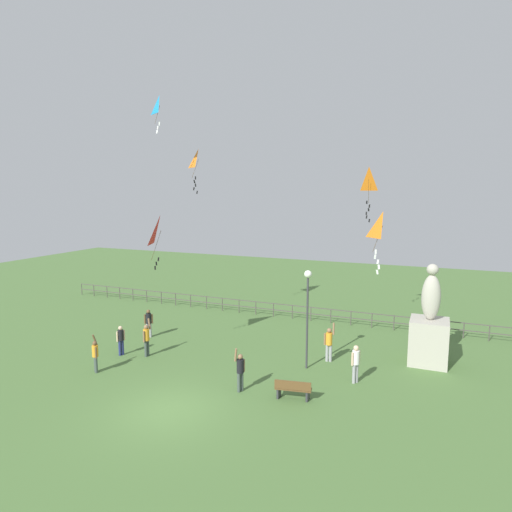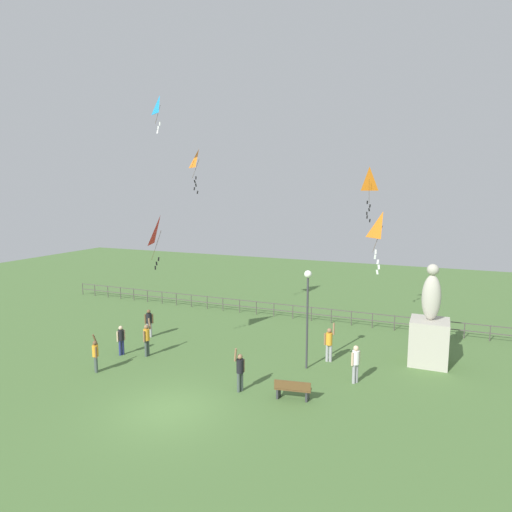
# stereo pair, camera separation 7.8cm
# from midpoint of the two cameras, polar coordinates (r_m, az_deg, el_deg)

# --- Properties ---
(ground_plane) EXTENTS (80.00, 80.00, 0.00)m
(ground_plane) POSITION_cam_midpoint_polar(r_m,az_deg,el_deg) (18.51, -11.38, -19.06)
(ground_plane) COLOR #4C7038
(statue_monument) EXTENTS (1.82, 1.82, 5.03)m
(statue_monument) POSITION_cam_midpoint_polar(r_m,az_deg,el_deg) (23.63, 21.47, -9.27)
(statue_monument) COLOR #B2AD9E
(statue_monument) RESTS_ON ground_plane
(lamppost) EXTENTS (0.36, 0.36, 4.83)m
(lamppost) POSITION_cam_midpoint_polar(r_m,az_deg,el_deg) (21.04, 6.61, -5.50)
(lamppost) COLOR #38383D
(lamppost) RESTS_ON ground_plane
(park_bench) EXTENTS (1.55, 0.66, 0.85)m
(park_bench) POSITION_cam_midpoint_polar(r_m,az_deg,el_deg) (18.84, 4.71, -16.84)
(park_bench) COLOR brown
(park_bench) RESTS_ON ground_plane
(person_0) EXTENTS (0.31, 0.51, 1.98)m
(person_0) POSITION_cam_midpoint_polar(r_m,az_deg,el_deg) (23.82, -14.13, -10.26)
(person_0) COLOR #3F4C47
(person_0) RESTS_ON ground_plane
(person_1) EXTENTS (0.29, 0.44, 1.58)m
(person_1) POSITION_cam_midpoint_polar(r_m,az_deg,el_deg) (24.35, -17.24, -10.19)
(person_1) COLOR navy
(person_1) RESTS_ON ground_plane
(person_2) EXTENTS (0.42, 0.34, 1.67)m
(person_2) POSITION_cam_midpoint_polar(r_m,az_deg,el_deg) (26.80, -13.86, -8.25)
(person_2) COLOR #99999E
(person_2) RESTS_ON ground_plane
(person_3) EXTENTS (0.54, 0.32, 2.04)m
(person_3) POSITION_cam_midpoint_polar(r_m,az_deg,el_deg) (22.72, 9.37, -10.95)
(person_3) COLOR #99999E
(person_3) RESTS_ON ground_plane
(person_4) EXTENTS (0.33, 0.46, 1.74)m
(person_4) POSITION_cam_midpoint_polar(r_m,az_deg,el_deg) (20.55, 12.71, -13.21)
(person_4) COLOR #99999E
(person_4) RESTS_ON ground_plane
(person_5) EXTENTS (0.38, 0.48, 1.96)m
(person_5) POSITION_cam_midpoint_polar(r_m,az_deg,el_deg) (19.29, -2.18, -14.52)
(person_5) COLOR #3F4C47
(person_5) RESTS_ON ground_plane
(person_6) EXTENTS (0.42, 0.42, 1.80)m
(person_6) POSITION_cam_midpoint_polar(r_m,az_deg,el_deg) (22.53, -20.25, -11.85)
(person_6) COLOR #3F4C47
(person_6) RESTS_ON ground_plane
(kite_0) EXTENTS (0.95, 0.89, 2.70)m
(kite_0) POSITION_cam_midpoint_polar(r_m,az_deg,el_deg) (27.79, -7.57, 12.16)
(kite_0) COLOR orange
(kite_1) EXTENTS (0.96, 1.18, 2.75)m
(kite_1) POSITION_cam_midpoint_polar(r_m,az_deg,el_deg) (22.54, -12.36, 3.14)
(kite_1) COLOR red
(kite_2) EXTENTS (0.85, 0.71, 2.09)m
(kite_2) POSITION_cam_midpoint_polar(r_m,az_deg,el_deg) (26.48, -12.50, 18.47)
(kite_2) COLOR #198CD1
(kite_3) EXTENTS (0.87, 0.87, 2.64)m
(kite_3) POSITION_cam_midpoint_polar(r_m,az_deg,el_deg) (19.36, 15.97, 3.48)
(kite_3) COLOR orange
(kite_4) EXTENTS (0.77, 0.70, 3.28)m
(kite_4) POSITION_cam_midpoint_polar(r_m,az_deg,el_deg) (27.27, 14.34, 9.36)
(kite_4) COLOR orange
(waterfront_railing) EXTENTS (36.03, 0.06, 0.95)m
(waterfront_railing) POSITION_cam_midpoint_polar(r_m,az_deg,el_deg) (30.22, 3.22, -6.83)
(waterfront_railing) COLOR #4C4742
(waterfront_railing) RESTS_ON ground_plane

